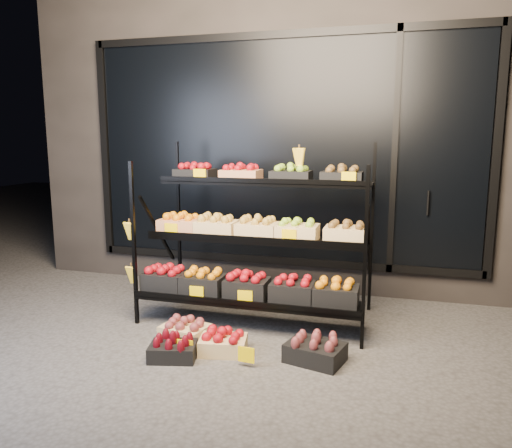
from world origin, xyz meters
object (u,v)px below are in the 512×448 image
(display_rack, at_px, (254,238))
(floor_crate_midleft, at_px, (173,348))
(floor_crate_left, at_px, (185,330))
(floor_crate_midright, at_px, (223,342))

(display_rack, relative_size, floor_crate_midleft, 5.35)
(display_rack, bearing_deg, floor_crate_midleft, -109.86)
(floor_crate_left, xyz_separation_m, floor_crate_midright, (0.40, -0.15, -0.00))
(floor_crate_left, relative_size, floor_crate_midleft, 1.05)
(floor_crate_left, bearing_deg, floor_crate_midleft, -69.76)
(display_rack, height_order, floor_crate_left, display_rack)
(floor_crate_left, bearing_deg, display_rack, 68.16)
(floor_crate_midleft, bearing_deg, display_rack, 56.68)
(floor_crate_left, height_order, floor_crate_midright, floor_crate_left)
(display_rack, distance_m, floor_crate_midright, 1.06)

